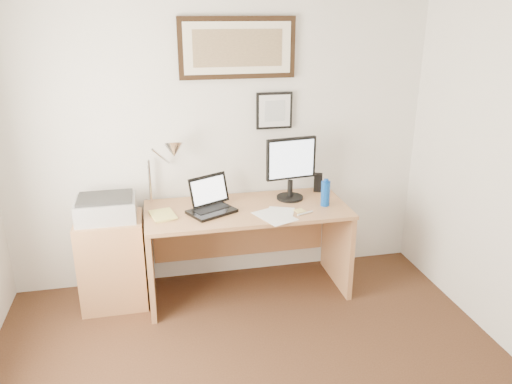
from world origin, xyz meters
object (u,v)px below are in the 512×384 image
object	(u,v)px
book	(152,217)
lcd_monitor	(291,166)
side_cabinet	(113,262)
desk	(245,231)
printer	(106,208)
water_bottle	(325,194)
laptop	(211,204)

from	to	relation	value
book	lcd_monitor	size ratio (longest dim) A/B	0.45
side_cabinet	desk	distance (m)	1.08
desk	lcd_monitor	world-z (taller)	lcd_monitor
side_cabinet	desk	world-z (taller)	desk
book	desk	xyz separation A→B (m)	(0.74, 0.14, -0.24)
book	printer	distance (m)	0.36
water_bottle	desk	xyz separation A→B (m)	(-0.62, 0.16, -0.34)
water_bottle	lcd_monitor	xyz separation A→B (m)	(-0.23, 0.20, 0.19)
side_cabinet	lcd_monitor	distance (m)	1.61
laptop	printer	world-z (taller)	laptop
book	side_cabinet	bearing A→B (deg)	163.01
desk	book	bearing A→B (deg)	-169.65
lcd_monitor	printer	size ratio (longest dim) A/B	1.18
book	desk	size ratio (longest dim) A/B	0.15
side_cabinet	desk	size ratio (longest dim) A/B	0.46
side_cabinet	book	size ratio (longest dim) A/B	3.12
water_bottle	book	size ratio (longest dim) A/B	0.87
desk	printer	distance (m)	1.12
laptop	lcd_monitor	world-z (taller)	lcd_monitor
water_bottle	book	world-z (taller)	water_bottle
book	water_bottle	bearing A→B (deg)	-1.18
lcd_monitor	printer	bearing A→B (deg)	-177.52
laptop	printer	bearing A→B (deg)	176.35
lcd_monitor	printer	world-z (taller)	lcd_monitor
book	printer	bearing A→B (deg)	162.10
water_bottle	desk	size ratio (longest dim) A/B	0.13
book	laptop	world-z (taller)	laptop
desk	lcd_monitor	bearing A→B (deg)	5.25
water_bottle	desk	bearing A→B (deg)	165.26
side_cabinet	water_bottle	xyz separation A→B (m)	(1.69, -0.13, 0.49)
lcd_monitor	desk	bearing A→B (deg)	-174.75
laptop	water_bottle	bearing A→B (deg)	-5.39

